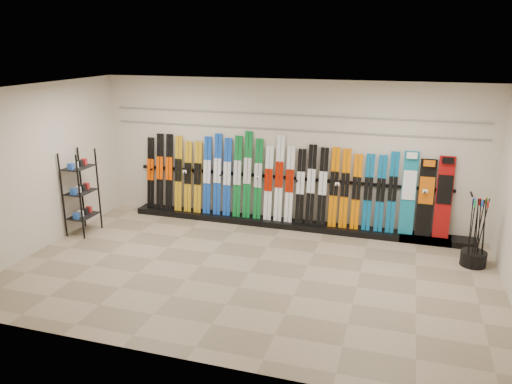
% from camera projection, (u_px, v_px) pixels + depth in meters
% --- Properties ---
extents(floor, '(8.00, 8.00, 0.00)m').
position_uv_depth(floor, '(249.00, 272.00, 8.34)').
color(floor, '#85755C').
rests_on(floor, ground).
extents(back_wall, '(8.00, 0.00, 8.00)m').
position_uv_depth(back_wall, '(286.00, 154.00, 10.19)').
color(back_wall, beige).
rests_on(back_wall, floor).
extents(left_wall, '(0.00, 5.00, 5.00)m').
position_uv_depth(left_wall, '(39.00, 168.00, 9.03)').
color(left_wall, beige).
rests_on(left_wall, floor).
extents(ceiling, '(8.00, 8.00, 0.00)m').
position_uv_depth(ceiling, '(249.00, 90.00, 7.47)').
color(ceiling, silver).
rests_on(ceiling, back_wall).
extents(ski_rack_base, '(8.00, 0.40, 0.12)m').
position_uv_depth(ski_rack_base, '(293.00, 224.00, 10.34)').
color(ski_rack_base, black).
rests_on(ski_rack_base, floor).
extents(skis, '(5.37, 0.26, 1.81)m').
position_uv_depth(skis, '(262.00, 181.00, 10.35)').
color(skis, black).
rests_on(skis, ski_rack_base).
extents(snowboards, '(0.92, 0.25, 1.60)m').
position_uv_depth(snowboards, '(426.00, 196.00, 9.46)').
color(snowboards, '#14728C').
rests_on(snowboards, ski_rack_base).
extents(accessory_rack, '(0.40, 0.60, 1.68)m').
position_uv_depth(accessory_rack, '(81.00, 192.00, 9.86)').
color(accessory_rack, black).
rests_on(accessory_rack, floor).
extents(pole_bin, '(0.43, 0.43, 0.25)m').
position_uv_depth(pole_bin, '(473.00, 258.00, 8.58)').
color(pole_bin, black).
rests_on(pole_bin, floor).
extents(ski_poles, '(0.29, 0.35, 1.18)m').
position_uv_depth(ski_poles, '(478.00, 232.00, 8.43)').
color(ski_poles, black).
rests_on(ski_poles, pole_bin).
extents(slatwall_rail_0, '(7.60, 0.02, 0.03)m').
position_uv_depth(slatwall_rail_0, '(287.00, 130.00, 10.03)').
color(slatwall_rail_0, gray).
rests_on(slatwall_rail_0, back_wall).
extents(slatwall_rail_1, '(7.60, 0.02, 0.03)m').
position_uv_depth(slatwall_rail_1, '(287.00, 115.00, 9.94)').
color(slatwall_rail_1, gray).
rests_on(slatwall_rail_1, back_wall).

